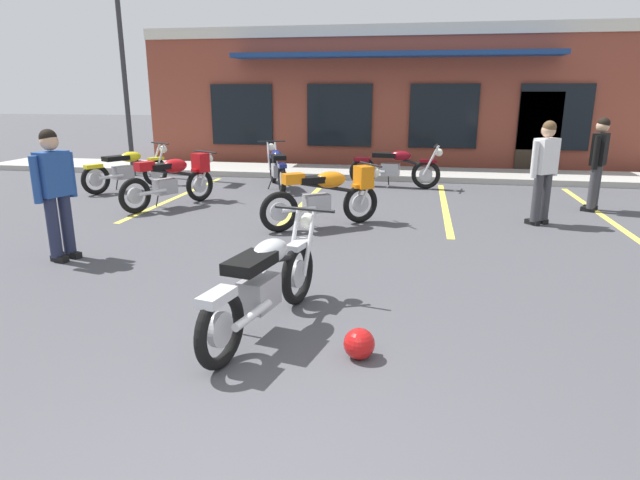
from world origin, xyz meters
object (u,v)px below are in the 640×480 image
(motorcycle_black_cruiser, at_px, (328,194))
(person_in_shorts_foreground, at_px, (545,167))
(motorcycle_blue_standard, at_px, (127,169))
(motorcycle_silver_naked, at_px, (277,167))
(motorcycle_foreground_classic, at_px, (265,282))
(motorcycle_green_cafe_racer, at_px, (173,178))
(person_in_black_shirt, at_px, (598,159))
(person_by_back_row, at_px, (55,187))
(helmet_on_pavement, at_px, (359,344))
(parking_lot_lamp_post, at_px, (119,40))
(motorcycle_red_sportbike, at_px, (395,167))

(motorcycle_black_cruiser, relative_size, person_in_shorts_foreground, 1.08)
(motorcycle_blue_standard, distance_m, person_in_shorts_foreground, 8.48)
(motorcycle_black_cruiser, distance_m, motorcycle_silver_naked, 3.78)
(motorcycle_foreground_classic, height_order, motorcycle_silver_naked, same)
(motorcycle_silver_naked, bearing_deg, motorcycle_green_cafe_racer, -121.35)
(person_in_black_shirt, bearing_deg, motorcycle_foreground_classic, -126.74)
(motorcycle_black_cruiser, xyz_separation_m, motorcycle_silver_naked, (-1.72, 3.37, -0.07))
(motorcycle_foreground_classic, height_order, person_in_shorts_foreground, person_in_shorts_foreground)
(person_in_shorts_foreground, height_order, person_by_back_row, same)
(person_in_black_shirt, bearing_deg, motorcycle_silver_naked, 167.92)
(person_by_back_row, xyz_separation_m, helmet_on_pavement, (4.09, -1.99, -0.82))
(motorcycle_blue_standard, bearing_deg, person_in_black_shirt, -2.82)
(helmet_on_pavement, bearing_deg, person_in_black_shirt, 60.79)
(motorcycle_silver_naked, height_order, person_by_back_row, person_by_back_row)
(person_in_shorts_foreground, bearing_deg, motorcycle_green_cafe_racer, 177.37)
(person_by_back_row, bearing_deg, person_in_shorts_foreground, 25.69)
(motorcycle_foreground_classic, distance_m, motorcycle_silver_naked, 7.55)
(person_in_black_shirt, relative_size, parking_lot_lamp_post, 0.33)
(motorcycle_green_cafe_racer, height_order, parking_lot_lamp_post, parking_lot_lamp_post)
(motorcycle_green_cafe_racer, relative_size, person_by_back_row, 1.14)
(motorcycle_blue_standard, distance_m, person_in_black_shirt, 9.47)
(motorcycle_red_sportbike, relative_size, motorcycle_blue_standard, 1.11)
(motorcycle_black_cruiser, relative_size, motorcycle_blue_standard, 0.95)
(motorcycle_foreground_classic, distance_m, parking_lot_lamp_post, 10.60)
(motorcycle_green_cafe_racer, distance_m, person_by_back_row, 3.44)
(motorcycle_blue_standard, distance_m, motorcycle_green_cafe_racer, 2.27)
(person_in_shorts_foreground, xyz_separation_m, parking_lot_lamp_post, (-9.25, 3.58, 2.34))
(motorcycle_foreground_classic, xyz_separation_m, motorcycle_silver_naked, (-1.82, 7.32, 0.00))
(person_in_black_shirt, distance_m, person_by_back_row, 8.81)
(motorcycle_blue_standard, relative_size, person_in_black_shirt, 1.13)
(motorcycle_blue_standard, height_order, helmet_on_pavement, motorcycle_blue_standard)
(motorcycle_black_cruiser, distance_m, person_in_black_shirt, 5.00)
(motorcycle_silver_naked, relative_size, helmet_on_pavement, 7.67)
(motorcycle_silver_naked, height_order, helmet_on_pavement, motorcycle_silver_naked)
(person_in_shorts_foreground, bearing_deg, motorcycle_foreground_classic, -124.95)
(helmet_on_pavement, distance_m, parking_lot_lamp_post, 11.51)
(motorcycle_silver_naked, relative_size, person_by_back_row, 1.19)
(motorcycle_black_cruiser, height_order, motorcycle_green_cafe_racer, same)
(person_by_back_row, bearing_deg, motorcycle_blue_standard, 110.41)
(person_in_black_shirt, distance_m, helmet_on_pavement, 7.34)
(helmet_on_pavement, bearing_deg, person_by_back_row, 154.07)
(motorcycle_green_cafe_racer, distance_m, person_in_black_shirt, 7.76)
(person_in_shorts_foreground, height_order, helmet_on_pavement, person_in_shorts_foreground)
(motorcycle_black_cruiser, bearing_deg, motorcycle_silver_naked, 117.11)
(motorcycle_red_sportbike, distance_m, helmet_on_pavement, 8.24)
(person_in_shorts_foreground, height_order, parking_lot_lamp_post, parking_lot_lamp_post)
(motorcycle_silver_naked, distance_m, motorcycle_green_cafe_racer, 2.70)
(motorcycle_black_cruiser, xyz_separation_m, helmet_on_pavement, (1.00, -4.35, -0.40))
(motorcycle_blue_standard, relative_size, parking_lot_lamp_post, 0.37)
(motorcycle_foreground_classic, distance_m, motorcycle_blue_standard, 8.15)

